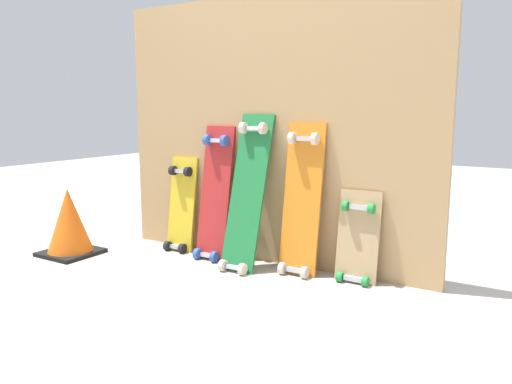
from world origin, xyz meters
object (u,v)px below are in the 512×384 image
object	(u,v)px
skateboard_orange	(301,205)
traffic_cone	(69,222)
skateboard_green	(246,198)
skateboard_yellow	(181,209)
skateboard_red	(214,198)
skateboard_natural	(358,243)

from	to	relation	value
skateboard_orange	traffic_cone	size ratio (longest dim) A/B	2.14
traffic_cone	skateboard_green	bearing A→B (deg)	19.17
skateboard_green	skateboard_orange	xyz separation A→B (m)	(0.31, 0.07, -0.02)
skateboard_yellow	traffic_cone	bearing A→B (deg)	-138.90
skateboard_green	skateboard_yellow	bearing A→B (deg)	171.54
skateboard_yellow	traffic_cone	world-z (taller)	skateboard_yellow
skateboard_red	traffic_cone	distance (m)	0.92
traffic_cone	skateboard_yellow	bearing A→B (deg)	41.10
skateboard_yellow	skateboard_red	xyz separation A→B (m)	(0.28, -0.02, 0.10)
skateboard_yellow	traffic_cone	distance (m)	0.69
skateboard_orange	traffic_cone	xyz separation A→B (m)	(-1.38, -0.44, -0.18)
skateboard_yellow	skateboard_red	distance (m)	0.30
skateboard_red	skateboard_orange	xyz separation A→B (m)	(0.58, 0.01, 0.02)
skateboard_red	skateboard_orange	size ratio (longest dim) A/B	0.97
skateboard_natural	traffic_cone	distance (m)	1.76
skateboard_red	skateboard_green	world-z (taller)	skateboard_green
skateboard_red	traffic_cone	world-z (taller)	skateboard_red
traffic_cone	skateboard_natural	bearing A→B (deg)	15.31
skateboard_green	skateboard_natural	bearing A→B (deg)	8.45
skateboard_red	traffic_cone	size ratio (longest dim) A/B	2.07
skateboard_natural	skateboard_yellow	bearing A→B (deg)	-179.41
skateboard_yellow	traffic_cone	size ratio (longest dim) A/B	1.59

